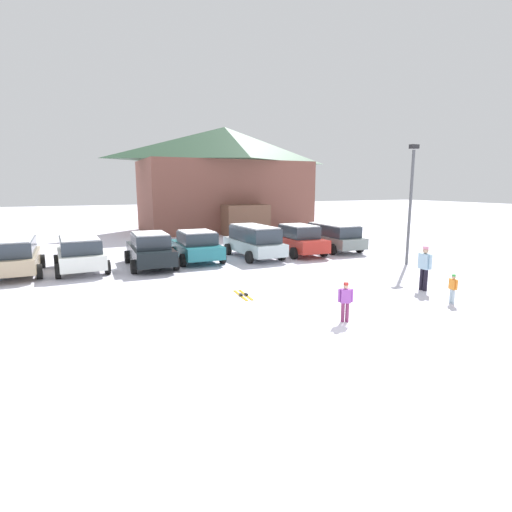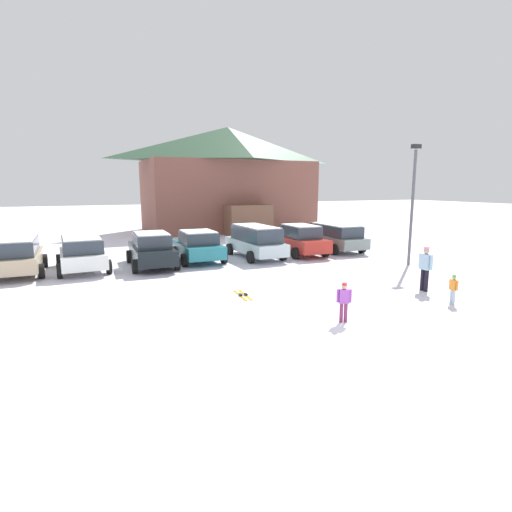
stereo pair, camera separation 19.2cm
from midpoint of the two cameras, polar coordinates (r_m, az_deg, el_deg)
The scene contains 14 objects.
ground at distance 11.16m, azimuth 18.93°, elevation -10.84°, with size 160.00×160.00×0.00m, color white.
ski_lodge at distance 35.99m, azimuth -4.57°, elevation 10.98°, with size 14.91×9.49×8.91m.
parked_beige_suv at distance 20.37m, azimuth -31.45°, elevation 0.09°, with size 2.21×4.30×1.64m.
parked_white_suv at distance 19.99m, azimuth -24.07°, elevation 0.47°, with size 2.36×4.24×1.59m.
parked_black_sedan at distance 19.90m, azimuth -15.15°, elevation 0.89°, with size 2.20×4.48×1.67m.
parked_teal_hatchback at distance 20.93m, azimuth -8.77°, elevation 1.46°, with size 2.30×4.09×1.60m.
parked_silver_wagon at distance 21.70m, azimuth -0.56°, elevation 2.22°, with size 2.18×4.70×1.76m.
parked_red_sedan at distance 22.91m, azimuth 5.71°, elevation 2.37°, with size 2.17×4.48×1.71m.
parked_grey_wagon at distance 24.62m, azimuth 10.71°, elevation 2.82°, with size 2.20×4.66×1.62m.
skier_child_in_purple_jacket at distance 11.72m, azimuth 12.20°, elevation -6.13°, with size 0.40×0.27×1.16m.
skier_adult_in_blue_parka at distance 16.06m, azimuth 22.63°, elevation -1.29°, with size 0.25×0.62×1.67m.
skier_child_in_orange_jacket at distance 14.73m, azimuth 25.97°, elevation -4.02°, with size 0.17×0.37×0.99m.
pair_of_skis at distance 14.33m, azimuth -2.23°, elevation -5.59°, with size 0.38×1.45×0.08m.
lamp_post at distance 20.92m, azimuth 20.98°, elevation 7.65°, with size 0.44×0.24×5.81m.
Camera 1 is at (-7.40, -7.46, 3.86)m, focal length 28.00 mm.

